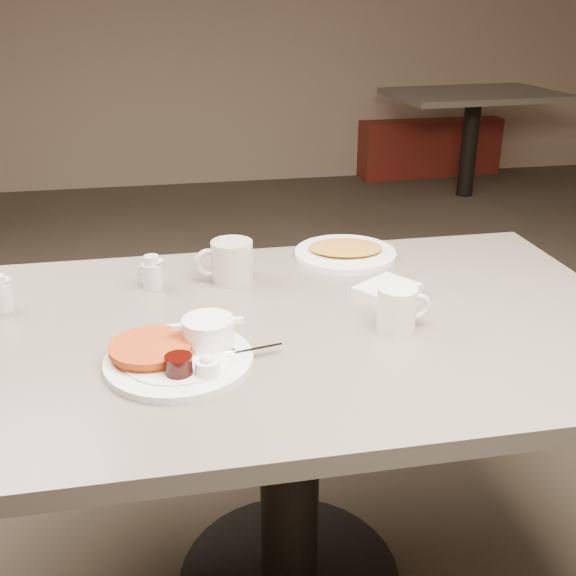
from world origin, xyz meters
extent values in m
cube|color=slate|center=(0.00, 0.00, 0.73)|extent=(1.50, 0.90, 0.04)
cylinder|color=black|center=(0.00, 0.00, 0.38)|extent=(0.14, 0.14, 0.69)
cylinder|color=white|center=(-0.24, -0.13, 0.76)|extent=(0.29, 0.29, 0.01)
cylinder|color=white|center=(-0.24, -0.13, 0.77)|extent=(0.22, 0.22, 0.00)
cylinder|color=#B24113|center=(-0.28, -0.11, 0.77)|extent=(0.17, 0.17, 0.01)
cylinder|color=#B24113|center=(-0.29, -0.12, 0.78)|extent=(0.16, 0.16, 0.01)
cylinder|color=white|center=(-0.18, -0.09, 0.79)|extent=(0.11, 0.11, 0.05)
cube|color=white|center=(-0.23, -0.10, 0.81)|extent=(0.02, 0.01, 0.01)
cube|color=white|center=(-0.12, -0.09, 0.81)|extent=(0.02, 0.01, 0.01)
ellipsoid|color=white|center=(-0.19, -0.09, 0.81)|extent=(0.05, 0.05, 0.03)
ellipsoid|color=white|center=(-0.16, -0.10, 0.81)|extent=(0.04, 0.04, 0.02)
cylinder|color=black|center=(-0.24, -0.20, 0.78)|extent=(0.05, 0.05, 0.04)
cylinder|color=white|center=(-0.19, -0.20, 0.78)|extent=(0.05, 0.05, 0.03)
ellipsoid|color=#FFDFB7|center=(-0.19, -0.20, 0.79)|extent=(0.03, 0.03, 0.02)
cube|color=white|center=(-0.09, -0.13, 0.77)|extent=(0.11, 0.03, 0.00)
ellipsoid|color=white|center=(-0.15, -0.13, 0.77)|extent=(0.04, 0.03, 0.01)
cylinder|color=white|center=(0.21, -0.07, 0.80)|extent=(0.08, 0.08, 0.09)
cylinder|color=#2C2822|center=(0.21, -0.07, 0.83)|extent=(0.07, 0.07, 0.01)
torus|color=white|center=(0.26, -0.07, 0.80)|extent=(0.06, 0.01, 0.06)
cube|color=white|center=(0.25, 0.11, 0.76)|extent=(0.17, 0.16, 0.02)
cylinder|color=#BDB5A5|center=(-0.09, 0.24, 0.80)|extent=(0.10, 0.10, 0.10)
torus|color=#BDB5A5|center=(-0.15, 0.24, 0.80)|extent=(0.07, 0.02, 0.07)
cylinder|color=silver|center=(-0.61, 0.18, 0.78)|extent=(0.06, 0.06, 0.06)
cone|color=silver|center=(-0.59, 0.18, 0.82)|extent=(0.02, 0.02, 0.02)
cylinder|color=beige|center=(-0.28, 0.24, 0.78)|extent=(0.05, 0.05, 0.06)
cylinder|color=beige|center=(-0.28, 0.24, 0.82)|extent=(0.04, 0.04, 0.02)
cone|color=beige|center=(-0.27, 0.23, 0.82)|extent=(0.02, 0.02, 0.02)
torus|color=beige|center=(-0.30, 0.25, 0.79)|extent=(0.03, 0.02, 0.03)
cylinder|color=white|center=(0.22, 0.35, 0.76)|extent=(0.31, 0.31, 0.01)
ellipsoid|color=#CB872F|center=(0.22, 0.35, 0.78)|extent=(0.21, 0.17, 0.02)
cube|color=maroon|center=(1.91, 4.01, 0.23)|extent=(1.19, 0.51, 0.45)
cube|color=maroon|center=(1.90, 4.21, 0.67)|extent=(1.17, 0.19, 0.90)
cube|color=#6D6359|center=(1.95, 3.28, 0.73)|extent=(1.21, 0.85, 0.04)
cylinder|color=black|center=(1.95, 3.28, 0.35)|extent=(0.12, 0.12, 0.71)
camera|label=1|loc=(-0.24, -1.24, 1.39)|focal=41.63mm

